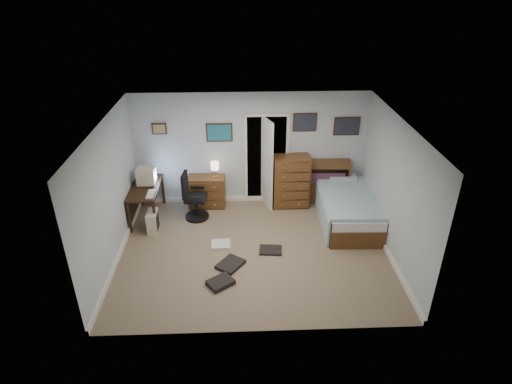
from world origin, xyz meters
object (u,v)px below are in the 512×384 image
office_chair (193,201)px  tall_dresser (291,181)px  computer_desk (142,194)px  low_dresser (207,192)px  bed (347,207)px

office_chair → tall_dresser: tall_dresser is taller
tall_dresser → computer_desk: bearing=-176.2°
low_dresser → computer_desk: bearing=-158.7°
computer_desk → bed: size_ratio=0.59×
tall_dresser → bed: tall_dresser is taller
low_dresser → tall_dresser: (1.84, -0.02, 0.23)m
low_dresser → bed: (2.95, -0.75, -0.03)m
computer_desk → low_dresser: size_ratio=1.58×
low_dresser → tall_dresser: bearing=2.1°
office_chair → low_dresser: size_ratio=1.30×
bed → office_chair: bearing=177.3°
office_chair → tall_dresser: bearing=19.3°
office_chair → bed: office_chair is taller
bed → computer_desk: bearing=177.6°
tall_dresser → bed: 1.35m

